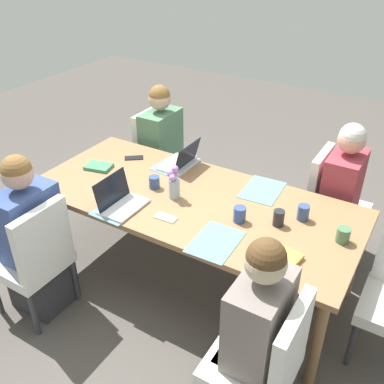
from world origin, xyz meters
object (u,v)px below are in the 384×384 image
Objects in this scene: dining_table at (192,206)px; chair_near_left_near at (159,153)px; coffee_mug_near_left at (303,213)px; phone_silver at (166,218)px; phone_black at (134,158)px; book_red_cover at (98,167)px; person_far_left_mid at (34,244)px; chair_near_left_far at (330,201)px; person_near_left_far at (338,204)px; laptop_near_left_near at (181,162)px; coffee_mug_centre_right at (279,218)px; person_near_left_near at (162,154)px; flower_vase at (174,182)px; coffee_mug_centre_left at (343,235)px; chair_far_right_near at (265,362)px; coffee_mug_far_left at (154,182)px; laptop_far_left_mid at (120,202)px; person_far_right_near at (257,343)px; coffee_mug_near_right at (240,214)px; chair_far_left_mid at (35,255)px; book_blue_cover at (283,255)px.

dining_table is 1.25m from chair_near_left_near.
coffee_mug_near_left reaches higher than phone_silver.
book_red_cover is at bearing 27.42° from phone_black.
person_far_left_mid is 2.26m from chair_near_left_far.
laptop_near_left_near is (1.17, 0.43, 0.25)m from person_near_left_far.
laptop_near_left_near reaches higher than coffee_mug_centre_right.
book_red_cover is at bearing -84.50° from person_far_left_mid.
coffee_mug_near_left is at bearing 157.64° from person_near_left_near.
flower_vase is 0.47m from laptop_near_left_near.
person_near_left_far is (-0.85, -0.79, -0.14)m from dining_table.
coffee_mug_centre_left is at bearing 160.06° from coffee_mug_near_left.
chair_far_right_near is 6.00× the size of phone_black.
coffee_mug_centre_left is 1.78m from phone_black.
flower_vase is 1.70× the size of phone_black.
book_red_cover is (0.55, -0.01, -0.03)m from coffee_mug_far_left.
laptop_far_left_mid reaches higher than laptop_near_left_near.
coffee_mug_centre_left is (-1.04, -0.05, 0.11)m from dining_table.
person_near_left_far is 1.00× the size of person_far_right_near.
coffee_mug_near_right is 1.08× the size of coffee_mug_centre_left.
coffee_mug_centre_right is at bearing 80.81° from chair_near_left_far.
chair_far_left_mid is at bearing 46.18° from person_near_left_far.
coffee_mug_centre_right is 0.53× the size of book_blue_cover.
chair_near_left_near is 2.04m from book_blue_cover.
person_near_left_far is 0.70m from coffee_mug_near_left.
phone_black is at bearing 18.04° from person_near_left_far.
coffee_mug_far_left is (-0.58, 0.87, 0.28)m from chair_near_left_near.
book_red_cover is (0.50, -0.35, -0.03)m from laptop_far_left_mid.
coffee_mug_centre_right is at bearing 167.82° from book_red_cover.
book_red_cover is (-0.03, 0.86, 0.25)m from chair_near_left_near.
person_near_left_far is at bearing 179.93° from person_near_left_near.
person_near_left_near is at bearing -50.55° from flower_vase.
person_near_left_far is 1.61m from chair_far_right_near.
coffee_mug_near_left is (0.10, -0.91, 0.26)m from person_far_right_near.
person_near_left_far reaches higher than flower_vase.
person_near_left_near is 5.97× the size of book_red_cover.
chair_near_left_near is 0.75× the size of person_far_right_near.
coffee_mug_centre_right reaches higher than coffee_mug_near_right.
person_far_left_mid is at bearing 82.84° from book_red_cover.
person_far_right_near is (-1.64, -0.02, 0.00)m from person_far_left_mid.
flower_vase reaches higher than coffee_mug_centre_right.
laptop_near_left_near reaches higher than phone_silver.
dining_table is at bearing 11.34° from coffee_mug_near_left.
laptop_far_left_mid is at bearing 86.59° from laptop_near_left_near.
person_near_left_far is at bearing -136.98° from dining_table.
book_red_cover is at bearing 24.97° from person_near_left_far.
laptop_near_left_near is at bearing -20.92° from book_blue_cover.
coffee_mug_centre_left is (-0.19, 0.75, 0.25)m from person_near_left_far.
flower_vase is 0.76m from coffee_mug_centre_right.
chair_near_left_near is 1.77m from coffee_mug_centre_right.
coffee_mug_centre_right is 0.73m from phone_silver.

